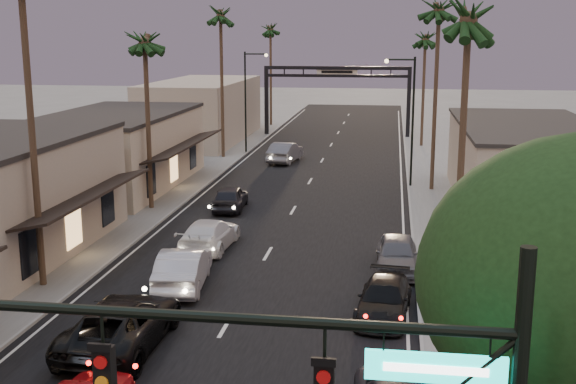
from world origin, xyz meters
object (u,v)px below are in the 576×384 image
(palm_ld, at_px, (220,10))
(palm_far, at_px, (270,26))
(oncoming_silver, at_px, (183,268))
(arch, at_px, (337,83))
(streetlight_left, at_px, (248,94))
(oncoming_pickup, at_px, (122,324))
(curbside_black, at_px, (384,299))
(palm_rb, at_px, (439,4))
(palm_lc, at_px, (144,34))
(streetlight_right, at_px, (409,111))
(palm_ra, at_px, (469,8))
(palm_rc, at_px, (426,34))

(palm_ld, relative_size, palm_far, 1.08)
(palm_far, relative_size, oncoming_silver, 2.57)
(arch, distance_m, streetlight_left, 13.85)
(oncoming_pickup, bearing_deg, curbside_black, -154.55)
(curbside_black, bearing_deg, oncoming_pickup, -149.79)
(palm_rb, height_order, oncoming_pickup, palm_rb)
(palm_lc, relative_size, oncoming_silver, 2.38)
(streetlight_right, distance_m, palm_ra, 21.94)
(arch, distance_m, curbside_black, 49.75)
(streetlight_right, xyz_separation_m, palm_rb, (1.68, -1.00, 7.09))
(palm_rc, bearing_deg, palm_far, 140.36)
(arch, bearing_deg, streetlight_left, -119.97)
(streetlight_left, xyz_separation_m, palm_rb, (15.52, -14.00, 7.09))
(streetlight_left, distance_m, curbside_black, 39.55)
(streetlight_left, relative_size, palm_rb, 0.63)
(palm_ra, height_order, palm_far, same)
(streetlight_right, height_order, curbside_black, streetlight_right)
(palm_far, relative_size, curbside_black, 2.85)
(arch, bearing_deg, palm_rc, -34.89)
(palm_rb, xyz_separation_m, oncoming_pickup, (-11.68, -27.25, -11.57))
(palm_rc, bearing_deg, streetlight_right, -95.05)
(palm_lc, relative_size, palm_far, 0.92)
(arch, relative_size, palm_far, 1.15)
(streetlight_right, xyz_separation_m, palm_far, (-15.22, 33.00, 6.11))
(streetlight_right, distance_m, curbside_black, 24.66)
(palm_ld, relative_size, oncoming_silver, 2.77)
(palm_lc, height_order, palm_rb, palm_rb)
(palm_lc, xyz_separation_m, palm_far, (0.30, 42.00, 0.97))
(palm_ra, xyz_separation_m, palm_far, (-16.90, 54.00, 0.00))
(streetlight_right, bearing_deg, palm_ld, 147.21)
(palm_far, distance_m, oncoming_silver, 56.42)
(palm_ra, distance_m, palm_far, 56.58)
(palm_lc, xyz_separation_m, oncoming_silver, (5.88, -13.13, -9.62))
(streetlight_left, bearing_deg, palm_far, 93.95)
(streetlight_right, bearing_deg, palm_rc, 84.95)
(streetlight_left, xyz_separation_m, palm_lc, (-1.68, -22.00, 5.14))
(streetlight_right, height_order, palm_far, palm_far)
(arch, distance_m, streetlight_right, 25.94)
(arch, relative_size, palm_ld, 1.07)
(palm_ra, height_order, oncoming_pickup, palm_ra)
(palm_lc, distance_m, curbside_black, 23.05)
(arch, distance_m, palm_lc, 35.41)
(streetlight_left, distance_m, palm_rb, 22.07)
(palm_ld, height_order, curbside_black, palm_ld)
(palm_lc, relative_size, palm_rb, 0.86)
(oncoming_silver, bearing_deg, arch, -100.19)
(streetlight_right, relative_size, palm_rc, 0.74)
(curbside_black, bearing_deg, streetlight_left, 114.14)
(palm_ra, bearing_deg, oncoming_silver, -174.28)
(streetlight_right, xyz_separation_m, palm_rc, (1.68, 19.00, 5.14))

